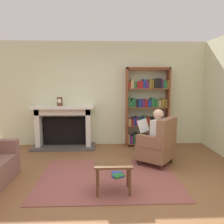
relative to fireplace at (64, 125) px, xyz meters
name	(u,v)px	position (x,y,z in m)	size (l,w,h in m)	color
ground	(109,186)	(1.08, -2.30, -0.57)	(14.00, 14.00, 0.00)	brown
back_wall	(106,94)	(1.08, 0.25, 0.78)	(5.60, 0.10, 2.70)	beige
area_rug	(108,178)	(1.08, -2.00, -0.56)	(2.40, 1.80, 0.01)	brown
fireplace	(64,125)	(0.00, 0.00, 0.00)	(1.57, 0.64, 1.07)	#4C4742
mantel_clock	(60,102)	(-0.08, -0.10, 0.61)	(0.14, 0.14, 0.22)	brown
bookshelf	(148,109)	(2.15, 0.03, 0.41)	(1.10, 0.32, 2.03)	brown
armchair_reading	(158,144)	(2.11, -1.38, -0.15)	(0.88, 0.89, 0.97)	#331E14
seated_reader	(153,134)	(2.02, -1.31, 0.05)	(0.59, 0.57, 1.14)	silver
side_table	(113,168)	(1.15, -2.51, -0.18)	(0.56, 0.39, 0.47)	brown
scattered_books	(118,175)	(1.25, -1.94, -0.54)	(0.24, 0.29, 0.04)	#334CA5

